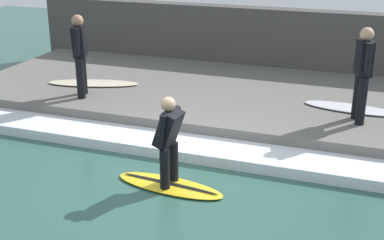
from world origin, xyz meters
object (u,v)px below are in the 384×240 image
Objects in this scene: surfer_waiting_near at (80,51)px; surfer_waiting_far at (363,70)px; surfer_riding at (169,137)px; surfboard_waiting_near at (93,83)px; surfboard_waiting_far at (351,108)px; surfboard_riding at (170,185)px.

surfer_waiting_far is (0.37, -5.47, 0.02)m from surfer_waiting_near.
surfboard_waiting_near is at bearing 43.67° from surfer_riding.
surfer_riding is at bearing 145.86° from surfboard_waiting_far.
surfer_waiting_near is at bearing 100.43° from surfboard_waiting_far.
surfer_waiting_near reaches higher than surfer_riding.
surfboard_riding is at bearing 145.86° from surfboard_waiting_far.
surfboard_waiting_far is at bearing -34.14° from surfer_riding.
surfboard_waiting_near is (3.31, 3.16, -0.43)m from surfer_riding.
surfboard_waiting_near is 1.12× the size of surfboard_waiting_far.
surfer_waiting_far is at bearing -94.22° from surfboard_waiting_near.
surfboard_waiting_far is at bearing -79.57° from surfer_waiting_near.
surfer_waiting_far is at bearing -86.10° from surfer_waiting_near.
surfboard_waiting_near is 5.76m from surfer_waiting_far.
surfboard_riding is at bearing -172.87° from surfer_riding.
surfer_waiting_near is at bearing 93.90° from surfer_waiting_far.
surfboard_waiting_far is (0.19, -5.53, 0.00)m from surfboard_waiting_near.
surfer_waiting_near is 5.49m from surfboard_waiting_far.
surfboard_waiting_near is at bearing 85.78° from surfer_waiting_far.
surfer_riding is 4.59m from surfboard_waiting_near.
surfer_waiting_near reaches higher than surfboard_waiting_near.
surfboard_waiting_near is at bearing 43.67° from surfboard_riding.
surfer_riding is at bearing -130.44° from surfer_waiting_near.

